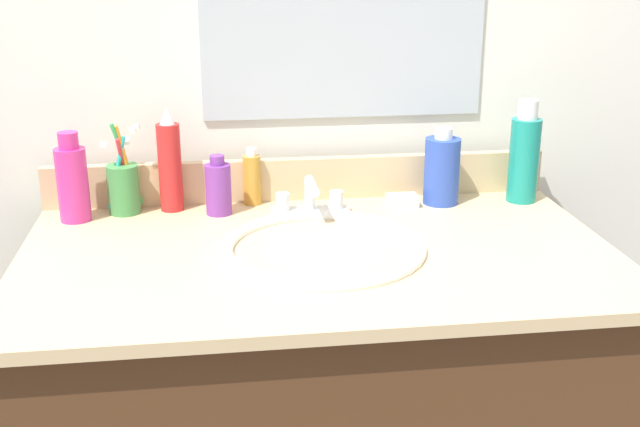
# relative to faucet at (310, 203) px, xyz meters

# --- Properties ---
(countertop) EXTENTS (1.07, 0.64, 0.02)m
(countertop) POSITION_rel_faucet_xyz_m (-0.01, -0.19, -0.04)
(countertop) COLOR #D1B284
(countertop) RESTS_ON vanity_cabinet
(backsplash) EXTENTS (1.07, 0.02, 0.09)m
(backsplash) POSITION_rel_faucet_xyz_m (-0.01, 0.11, 0.02)
(backsplash) COLOR #D1B284
(backsplash) RESTS_ON countertop
(back_wall) EXTENTS (2.17, 0.04, 1.30)m
(back_wall) POSITION_rel_faucet_xyz_m (-0.01, 0.18, -0.19)
(back_wall) COLOR silver
(back_wall) RESTS_ON ground_plane
(sink_basin) EXTENTS (0.37, 0.37, 0.11)m
(sink_basin) POSITION_rel_faucet_xyz_m (0.00, -0.19, -0.06)
(sink_basin) COLOR white
(sink_basin) RESTS_ON countertop
(faucet) EXTENTS (0.16, 0.10, 0.08)m
(faucet) POSITION_rel_faucet_xyz_m (0.00, 0.00, 0.00)
(faucet) COLOR silver
(faucet) RESTS_ON countertop
(bottle_cream_purple) EXTENTS (0.05, 0.05, 0.12)m
(bottle_cream_purple) POSITION_rel_faucet_xyz_m (-0.18, 0.04, 0.03)
(bottle_cream_purple) COLOR #7A3899
(bottle_cream_purple) RESTS_ON countertop
(bottle_shampoo_blue) EXTENTS (0.07, 0.07, 0.16)m
(bottle_shampoo_blue) POSITION_rel_faucet_xyz_m (0.29, 0.05, 0.05)
(bottle_shampoo_blue) COLOR #2D4CB2
(bottle_shampoo_blue) RESTS_ON countertop
(bottle_mouthwash_teal) EXTENTS (0.06, 0.06, 0.22)m
(bottle_mouthwash_teal) POSITION_rel_faucet_xyz_m (0.46, 0.04, 0.07)
(bottle_mouthwash_teal) COLOR teal
(bottle_mouthwash_teal) RESTS_ON countertop
(bottle_soap_pink) EXTENTS (0.06, 0.06, 0.18)m
(bottle_soap_pink) POSITION_rel_faucet_xyz_m (-0.47, 0.04, 0.05)
(bottle_soap_pink) COLOR #D8338C
(bottle_soap_pink) RESTS_ON countertop
(bottle_spray_red) EXTENTS (0.05, 0.05, 0.21)m
(bottle_spray_red) POSITION_rel_faucet_xyz_m (-0.28, 0.08, 0.07)
(bottle_spray_red) COLOR red
(bottle_spray_red) RESTS_ON countertop
(bottle_oil_amber) EXTENTS (0.04, 0.04, 0.12)m
(bottle_oil_amber) POSITION_rel_faucet_xyz_m (-0.11, 0.09, 0.03)
(bottle_oil_amber) COLOR gold
(bottle_oil_amber) RESTS_ON countertop
(cup_green) EXTENTS (0.08, 0.08, 0.19)m
(cup_green) POSITION_rel_faucet_xyz_m (-0.37, 0.07, 0.03)
(cup_green) COLOR #3F8C47
(cup_green) RESTS_ON countertop
(soap_bar) EXTENTS (0.06, 0.04, 0.02)m
(soap_bar) POSITION_rel_faucet_xyz_m (0.20, 0.04, -0.02)
(soap_bar) COLOR white
(soap_bar) RESTS_ON countertop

